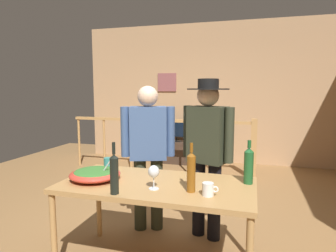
% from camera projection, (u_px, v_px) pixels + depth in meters
% --- Properties ---
extents(ground_plane, '(8.34, 8.34, 0.00)m').
position_uv_depth(ground_plane, '(171.00, 228.00, 3.24)').
color(ground_plane, olive).
extents(back_wall, '(5.52, 0.10, 2.87)m').
position_uv_depth(back_wall, '(213.00, 93.00, 6.12)').
color(back_wall, tan).
rests_on(back_wall, ground_plane).
extents(framed_picture, '(0.41, 0.03, 0.39)m').
position_uv_depth(framed_picture, '(167.00, 82.00, 6.30)').
color(framed_picture, '#8D4F51').
extents(stair_railing, '(3.45, 0.10, 1.03)m').
position_uv_depth(stair_railing, '(185.00, 138.00, 5.26)').
color(stair_railing, '#B2844C').
rests_on(stair_railing, ground_plane).
extents(tv_console, '(0.90, 0.40, 0.44)m').
position_uv_depth(tv_console, '(177.00, 152.00, 6.12)').
color(tv_console, '#38281E').
rests_on(tv_console, ground_plane).
extents(flat_screen_tv, '(0.61, 0.12, 0.44)m').
position_uv_depth(flat_screen_tv, '(176.00, 129.00, 6.03)').
color(flat_screen_tv, black).
rests_on(flat_screen_tv, tv_console).
extents(serving_table, '(1.59, 0.79, 0.75)m').
position_uv_depth(serving_table, '(157.00, 190.00, 2.43)').
color(serving_table, '#B2844C').
rests_on(serving_table, ground_plane).
extents(salad_bowl, '(0.43, 0.43, 0.22)m').
position_uv_depth(salad_bowl, '(95.00, 174.00, 2.51)').
color(salad_bowl, '#CC3D2D').
rests_on(salad_bowl, serving_table).
extents(wine_glass, '(0.09, 0.09, 0.19)m').
position_uv_depth(wine_glass, '(154.00, 172.00, 2.26)').
color(wine_glass, silver).
rests_on(wine_glass, serving_table).
extents(wine_bottle_dark, '(0.06, 0.06, 0.39)m').
position_uv_depth(wine_bottle_dark, '(114.00, 173.00, 2.15)').
color(wine_bottle_dark, black).
rests_on(wine_bottle_dark, serving_table).
extents(wine_bottle_amber, '(0.07, 0.07, 0.37)m').
position_uv_depth(wine_bottle_amber, '(191.00, 171.00, 2.20)').
color(wine_bottle_amber, brown).
rests_on(wine_bottle_amber, serving_table).
extents(wine_bottle_green, '(0.08, 0.08, 0.36)m').
position_uv_depth(wine_bottle_green, '(249.00, 165.00, 2.39)').
color(wine_bottle_green, '#1E5628').
rests_on(wine_bottle_green, serving_table).
extents(wine_bottle_clear, '(0.07, 0.07, 0.32)m').
position_uv_depth(wine_bottle_clear, '(248.00, 166.00, 2.50)').
color(wine_bottle_clear, silver).
rests_on(wine_bottle_clear, serving_table).
extents(mug_teal, '(0.11, 0.08, 0.11)m').
position_uv_depth(mug_teal, '(108.00, 163.00, 2.85)').
color(mug_teal, teal).
rests_on(mug_teal, serving_table).
extents(mug_white, '(0.12, 0.08, 0.10)m').
position_uv_depth(mug_white, '(208.00, 189.00, 2.13)').
color(mug_white, white).
rests_on(mug_white, serving_table).
extents(person_standing_left, '(0.54, 0.34, 1.55)m').
position_uv_depth(person_standing_left, '(148.00, 147.00, 3.12)').
color(person_standing_left, '#2D3323').
rests_on(person_standing_left, ground_plane).
extents(person_standing_right, '(0.53, 0.41, 1.62)m').
position_uv_depth(person_standing_right, '(207.00, 146.00, 2.94)').
color(person_standing_right, black).
rests_on(person_standing_right, ground_plane).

